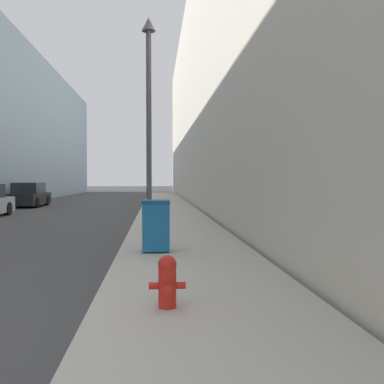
# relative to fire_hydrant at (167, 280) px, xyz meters

# --- Properties ---
(sidewalk_right) EXTENTS (3.08, 60.00, 0.13)m
(sidewalk_right) POSITION_rel_fire_hydrant_xyz_m (0.56, 16.46, -0.41)
(sidewalk_right) COLOR #B7B2A8
(sidewalk_right) RESTS_ON ground
(building_right_stone) EXTENTS (12.00, 60.00, 15.38)m
(building_right_stone) POSITION_rel_fire_hydrant_xyz_m (8.20, 24.46, 7.21)
(building_right_stone) COLOR beige
(building_right_stone) RESTS_ON ground
(fire_hydrant) EXTENTS (0.47, 0.35, 0.66)m
(fire_hydrant) POSITION_rel_fire_hydrant_xyz_m (0.00, 0.00, 0.00)
(fire_hydrant) COLOR red
(fire_hydrant) RESTS_ON sidewalk_right
(trash_bin) EXTENTS (0.62, 0.65, 1.15)m
(trash_bin) POSITION_rel_fire_hydrant_xyz_m (-0.14, 4.23, 0.24)
(trash_bin) COLOR #19609E
(trash_bin) RESTS_ON sidewalk_right
(lamppost) EXTENTS (0.43, 0.43, 6.65)m
(lamppost) POSITION_rel_fire_hydrant_xyz_m (-0.36, 8.13, 3.44)
(lamppost) COLOR #4C4C51
(lamppost) RESTS_ON sidewalk_right
(parked_sedan_far) EXTENTS (1.84, 4.35, 1.53)m
(parked_sedan_far) POSITION_rel_fire_hydrant_xyz_m (-8.19, 22.49, 0.22)
(parked_sedan_far) COLOR black
(parked_sedan_far) RESTS_ON ground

